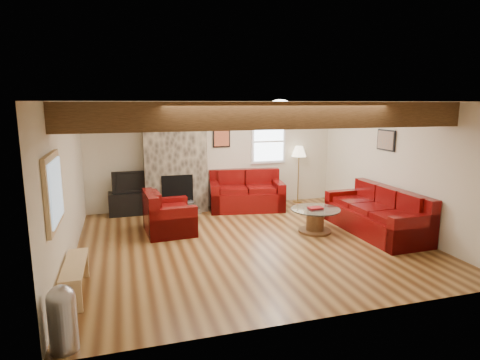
# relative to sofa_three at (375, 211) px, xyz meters

# --- Properties ---
(room) EXTENTS (8.00, 8.00, 8.00)m
(room) POSITION_rel_sofa_three_xyz_m (-2.48, 0.18, 0.82)
(room) COLOR #563216
(room) RESTS_ON ground
(floor) EXTENTS (6.00, 6.00, 0.00)m
(floor) POSITION_rel_sofa_three_xyz_m (-2.48, 0.18, -0.43)
(floor) COLOR #563216
(floor) RESTS_ON ground
(oak_beam) EXTENTS (6.00, 0.36, 0.38)m
(oak_beam) POSITION_rel_sofa_three_xyz_m (-2.48, -1.07, 1.88)
(oak_beam) COLOR #32210F
(oak_beam) RESTS_ON room
(chimney_breast) EXTENTS (1.40, 0.67, 2.50)m
(chimney_breast) POSITION_rel_sofa_three_xyz_m (-3.48, 2.67, 0.79)
(chimney_breast) COLOR #38322B
(chimney_breast) RESTS_ON floor
(back_window) EXTENTS (0.90, 0.08, 1.10)m
(back_window) POSITION_rel_sofa_three_xyz_m (-1.13, 2.89, 1.12)
(back_window) COLOR silver
(back_window) RESTS_ON room
(hatch_window) EXTENTS (0.08, 1.00, 0.90)m
(hatch_window) POSITION_rel_sofa_three_xyz_m (-5.44, -1.32, 1.02)
(hatch_window) COLOR tan
(hatch_window) RESTS_ON room
(ceiling_dome) EXTENTS (0.40, 0.40, 0.18)m
(ceiling_dome) POSITION_rel_sofa_three_xyz_m (-1.58, 1.08, 2.01)
(ceiling_dome) COLOR white
(ceiling_dome) RESTS_ON room
(artwork_back) EXTENTS (0.42, 0.06, 0.52)m
(artwork_back) POSITION_rel_sofa_three_xyz_m (-2.33, 2.89, 1.27)
(artwork_back) COLOR black
(artwork_back) RESTS_ON room
(artwork_right) EXTENTS (0.06, 0.55, 0.42)m
(artwork_right) POSITION_rel_sofa_three_xyz_m (0.48, 0.48, 1.32)
(artwork_right) COLOR black
(artwork_right) RESTS_ON room
(sofa_three) EXTENTS (0.99, 2.26, 0.87)m
(sofa_three) POSITION_rel_sofa_three_xyz_m (0.00, 0.00, 0.00)
(sofa_three) COLOR #480805
(sofa_three) RESTS_ON floor
(loveseat) EXTENTS (1.85, 1.26, 0.91)m
(loveseat) POSITION_rel_sofa_three_xyz_m (-1.86, 2.41, 0.02)
(loveseat) COLOR #480805
(loveseat) RESTS_ON floor
(armchair_red) EXTENTS (0.95, 1.07, 0.82)m
(armchair_red) POSITION_rel_sofa_three_xyz_m (-3.82, 1.16, -0.02)
(armchair_red) COLOR #480805
(armchair_red) RESTS_ON floor
(coffee_table) EXTENTS (0.96, 0.96, 0.50)m
(coffee_table) POSITION_rel_sofa_three_xyz_m (-1.09, 0.37, -0.20)
(coffee_table) COLOR #462A16
(coffee_table) RESTS_ON floor
(tv_cabinet) EXTENTS (1.03, 0.41, 0.52)m
(tv_cabinet) POSITION_rel_sofa_three_xyz_m (-4.46, 2.71, -0.18)
(tv_cabinet) COLOR black
(tv_cabinet) RESTS_ON floor
(television) EXTENTS (0.85, 0.11, 0.49)m
(television) POSITION_rel_sofa_three_xyz_m (-4.46, 2.71, 0.33)
(television) COLOR black
(television) RESTS_ON tv_cabinet
(floor_lamp) EXTENTS (0.37, 0.37, 1.43)m
(floor_lamp) POSITION_rel_sofa_three_xyz_m (-0.39, 2.71, 0.79)
(floor_lamp) COLOR #A68545
(floor_lamp) RESTS_ON floor
(pine_bench) EXTENTS (0.26, 1.13, 0.42)m
(pine_bench) POSITION_rel_sofa_three_xyz_m (-5.31, -1.09, -0.22)
(pine_bench) COLOR tan
(pine_bench) RESTS_ON floor
(pedal_bin) EXTENTS (0.36, 0.36, 0.70)m
(pedal_bin) POSITION_rel_sofa_three_xyz_m (-5.30, -2.37, -0.08)
(pedal_bin) COLOR #A9A9AE
(pedal_bin) RESTS_ON floor
(coal_bucket) EXTENTS (0.35, 0.35, 0.33)m
(coal_bucket) POSITION_rel_sofa_three_xyz_m (-3.30, 2.29, -0.27)
(coal_bucket) COLOR slate
(coal_bucket) RESTS_ON floor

